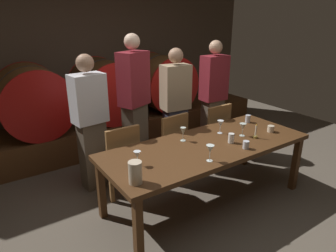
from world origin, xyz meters
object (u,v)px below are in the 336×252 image
(guest_far_left, at_px, (91,123))
(wine_glass_center, at_px, (183,132))
(wine_barrel_left, at_px, (33,100))
(cup_far_right, at_px, (248,119))
(wine_glass_far_left, at_px, (137,155))
(wine_glass_right, at_px, (220,124))
(dining_table, at_px, (207,150))
(guest_center_right, at_px, (175,107))
(cup_far_left, at_px, (231,138))
(guest_far_right, at_px, (213,97))
(candle_center, at_px, (255,134))
(pitcher, at_px, (135,172))
(cup_center_left, at_px, (246,145))
(wine_barrel_center, at_px, (105,90))
(chair_center, at_px, (170,142))
(guest_center_left, at_px, (135,105))
(chair_right, at_px, (213,130))
(wine_glass_far_right, at_px, (243,127))
(wine_barrel_right, at_px, (161,82))
(wine_glass_left, at_px, (210,149))
(chair_left, at_px, (120,157))
(cup_center_right, at_px, (271,129))

(guest_far_left, height_order, wine_glass_center, guest_far_left)
(wine_barrel_left, relative_size, cup_far_right, 9.87)
(wine_glass_far_left, distance_m, wine_glass_right, 1.20)
(dining_table, relative_size, guest_center_right, 1.43)
(wine_glass_center, xyz_separation_m, cup_far_left, (0.40, -0.34, -0.05))
(wine_barrel_left, xyz_separation_m, wine_glass_right, (1.64, -2.02, -0.08))
(dining_table, xyz_separation_m, guest_far_right, (1.03, 1.06, 0.21))
(guest_far_left, distance_m, candle_center, 1.91)
(pitcher, relative_size, wine_glass_right, 1.23)
(guest_center_right, height_order, pitcher, guest_center_right)
(cup_far_left, relative_size, cup_far_right, 1.09)
(cup_far_left, relative_size, cup_center_left, 1.26)
(wine_barrel_center, xyz_separation_m, wine_glass_right, (0.57, -2.02, -0.08))
(cup_far_right, bearing_deg, wine_barrel_left, 138.64)
(pitcher, bearing_deg, dining_table, 14.83)
(chair_center, bearing_deg, guest_center_left, -57.16)
(wine_barrel_center, distance_m, chair_right, 1.82)
(dining_table, xyz_separation_m, guest_center_left, (-0.29, 1.09, 0.28))
(wine_glass_right, bearing_deg, guest_far_right, 52.23)
(wine_glass_far_right, bearing_deg, wine_barrel_left, 128.93)
(wine_barrel_right, bearing_deg, cup_far_right, -87.74)
(wine_glass_far_left, bearing_deg, chair_center, 40.04)
(pitcher, xyz_separation_m, cup_far_left, (1.26, 0.16, -0.04))
(dining_table, distance_m, chair_center, 0.73)
(wine_barrel_right, bearing_deg, wine_glass_right, -103.53)
(guest_far_left, bearing_deg, guest_far_right, 173.72)
(wine_glass_far_left, bearing_deg, pitcher, -121.71)
(candle_center, distance_m, wine_glass_far_left, 1.43)
(chair_center, bearing_deg, wine_glass_far_left, 35.56)
(wine_glass_left, relative_size, cup_far_right, 1.68)
(chair_left, relative_size, guest_center_right, 0.54)
(wine_barrel_center, relative_size, cup_far_left, 9.03)
(cup_center_right, bearing_deg, chair_center, 135.34)
(cup_center_right, bearing_deg, cup_center_left, -164.81)
(wine_barrel_center, relative_size, guest_center_right, 0.59)
(chair_left, height_order, pitcher, pitcher)
(chair_left, height_order, wine_glass_right, wine_glass_right)
(dining_table, xyz_separation_m, cup_center_left, (0.26, -0.31, 0.11))
(dining_table, bearing_deg, wine_glass_center, 126.12)
(wine_barrel_left, distance_m, cup_center_left, 2.94)
(cup_far_left, xyz_separation_m, cup_far_right, (0.66, 0.35, -0.00))
(wine_barrel_right, height_order, guest_center_left, guest_center_left)
(guest_center_right, relative_size, wine_glass_left, 9.91)
(chair_center, distance_m, guest_far_right, 1.15)
(cup_center_left, bearing_deg, guest_far_right, 60.52)
(wine_barrel_center, relative_size, chair_center, 1.10)
(chair_right, distance_m, cup_center_right, 0.91)
(chair_left, bearing_deg, cup_far_left, 140.46)
(chair_center, bearing_deg, guest_far_right, -166.11)
(chair_center, distance_m, cup_center_right, 1.25)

